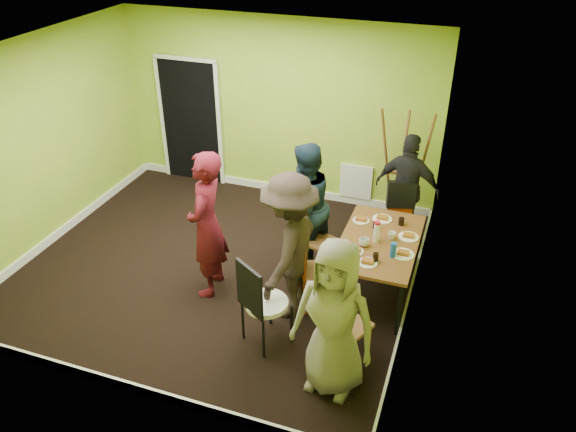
% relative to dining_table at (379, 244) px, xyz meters
% --- Properties ---
extents(ground, '(5.00, 5.00, 0.00)m').
position_rel_dining_table_xyz_m(ground, '(-2.05, -0.16, -0.70)').
color(ground, black).
rests_on(ground, ground).
extents(room_walls, '(5.04, 4.54, 2.82)m').
position_rel_dining_table_xyz_m(room_walls, '(-2.07, -0.11, 0.29)').
color(room_walls, '#8AB72F').
rests_on(room_walls, ground).
extents(dining_table, '(0.90, 1.50, 0.75)m').
position_rel_dining_table_xyz_m(dining_table, '(0.00, 0.00, 0.00)').
color(dining_table, black).
rests_on(dining_table, ground).
extents(chair_left_far, '(0.48, 0.48, 0.91)m').
position_rel_dining_table_xyz_m(chair_left_far, '(-0.81, 0.24, -0.18)').
color(chair_left_far, '#C14712').
rests_on(chair_left_far, ground).
extents(chair_left_near, '(0.55, 0.55, 1.03)m').
position_rel_dining_table_xyz_m(chair_left_near, '(-0.66, -0.50, -0.12)').
color(chair_left_near, '#C14712').
rests_on(chair_left_near, ground).
extents(chair_back_end, '(0.49, 0.54, 0.93)m').
position_rel_dining_table_xyz_m(chair_back_end, '(0.07, 1.18, -0.04)').
color(chair_back_end, '#C14712').
rests_on(chair_back_end, ground).
extents(chair_front_end, '(0.54, 0.54, 0.99)m').
position_rel_dining_table_xyz_m(chair_front_end, '(-0.10, -1.33, -0.14)').
color(chair_front_end, '#C14712').
rests_on(chair_front_end, ground).
extents(chair_bentwood, '(0.58, 0.58, 1.09)m').
position_rel_dining_table_xyz_m(chair_bentwood, '(-0.99, -1.32, -0.10)').
color(chair_bentwood, black).
rests_on(chair_bentwood, ground).
extents(easel, '(0.74, 0.69, 1.85)m').
position_rel_dining_table_xyz_m(easel, '(-0.01, 1.60, 0.22)').
color(easel, brown).
rests_on(easel, ground).
extents(plate_near_left, '(0.21, 0.21, 0.01)m').
position_rel_dining_table_xyz_m(plate_near_left, '(-0.31, 0.37, 0.06)').
color(plate_near_left, white).
rests_on(plate_near_left, dining_table).
extents(plate_near_right, '(0.21, 0.21, 0.01)m').
position_rel_dining_table_xyz_m(plate_near_right, '(-0.22, -0.33, 0.06)').
color(plate_near_right, white).
rests_on(plate_near_right, dining_table).
extents(plate_far_back, '(0.25, 0.25, 0.01)m').
position_rel_dining_table_xyz_m(plate_far_back, '(-0.06, 0.49, 0.06)').
color(plate_far_back, white).
rests_on(plate_far_back, dining_table).
extents(plate_far_front, '(0.22, 0.22, 0.01)m').
position_rel_dining_table_xyz_m(plate_far_front, '(-0.03, -0.50, 0.06)').
color(plate_far_front, white).
rests_on(plate_far_front, dining_table).
extents(plate_wall_back, '(0.24, 0.24, 0.01)m').
position_rel_dining_table_xyz_m(plate_wall_back, '(0.31, 0.18, 0.06)').
color(plate_wall_back, white).
rests_on(plate_wall_back, dining_table).
extents(plate_wall_front, '(0.26, 0.26, 0.01)m').
position_rel_dining_table_xyz_m(plate_wall_front, '(0.31, -0.20, 0.06)').
color(plate_wall_front, white).
rests_on(plate_wall_front, dining_table).
extents(thermos, '(0.07, 0.07, 0.24)m').
position_rel_dining_table_xyz_m(thermos, '(-0.04, -0.03, 0.17)').
color(thermos, white).
rests_on(thermos, dining_table).
extents(blue_bottle, '(0.07, 0.07, 0.18)m').
position_rel_dining_table_xyz_m(blue_bottle, '(0.21, -0.27, 0.14)').
color(blue_bottle, '#164DAA').
rests_on(blue_bottle, dining_table).
extents(orange_bottle, '(0.04, 0.04, 0.09)m').
position_rel_dining_table_xyz_m(orange_bottle, '(-0.09, 0.23, 0.10)').
color(orange_bottle, '#C14712').
rests_on(orange_bottle, dining_table).
extents(glass_mid, '(0.06, 0.06, 0.09)m').
position_rel_dining_table_xyz_m(glass_mid, '(-0.10, 0.25, 0.10)').
color(glass_mid, black).
rests_on(glass_mid, dining_table).
extents(glass_back, '(0.07, 0.07, 0.10)m').
position_rel_dining_table_xyz_m(glass_back, '(0.18, 0.44, 0.10)').
color(glass_back, black).
rests_on(glass_back, dining_table).
extents(glass_front, '(0.07, 0.07, 0.11)m').
position_rel_dining_table_xyz_m(glass_front, '(0.04, -0.43, 0.11)').
color(glass_front, black).
rests_on(glass_front, dining_table).
extents(cup_a, '(0.12, 0.12, 0.10)m').
position_rel_dining_table_xyz_m(cup_a, '(-0.15, -0.17, 0.10)').
color(cup_a, white).
rests_on(cup_a, dining_table).
extents(cup_b, '(0.10, 0.10, 0.09)m').
position_rel_dining_table_xyz_m(cup_b, '(0.13, 0.08, 0.10)').
color(cup_b, white).
rests_on(cup_b, dining_table).
extents(person_standing, '(0.55, 0.74, 1.85)m').
position_rel_dining_table_xyz_m(person_standing, '(-1.94, -0.61, 0.23)').
color(person_standing, '#4F0D18').
rests_on(person_standing, ground).
extents(person_left_far, '(0.90, 1.00, 1.69)m').
position_rel_dining_table_xyz_m(person_left_far, '(-1.04, 0.33, 0.15)').
color(person_left_far, '#162838').
rests_on(person_left_far, ground).
extents(person_left_near, '(0.71, 1.18, 1.79)m').
position_rel_dining_table_xyz_m(person_left_near, '(-0.89, -0.69, 0.20)').
color(person_left_near, '#2B221D').
rests_on(person_left_near, ground).
extents(person_back_end, '(0.97, 0.54, 1.57)m').
position_rel_dining_table_xyz_m(person_back_end, '(0.12, 1.36, 0.09)').
color(person_back_end, black).
rests_on(person_back_end, ground).
extents(person_front_end, '(0.89, 0.64, 1.70)m').
position_rel_dining_table_xyz_m(person_front_end, '(-0.11, -1.63, 0.16)').
color(person_front_end, gray).
rests_on(person_front_end, ground).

